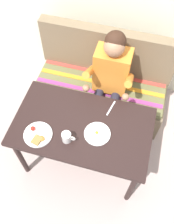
{
  "coord_description": "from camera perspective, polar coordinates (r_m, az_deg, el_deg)",
  "views": [
    {
      "loc": [
        0.33,
        -1.03,
        2.63
      ],
      "look_at": [
        0.0,
        0.15,
        0.72
      ],
      "focal_mm": 40.67,
      "sensor_mm": 36.0,
      "label": 1
    }
  ],
  "objects": [
    {
      "name": "person",
      "position": [
        2.5,
        5.21,
        7.87
      ],
      "size": [
        0.45,
        0.61,
        1.21
      ],
      "color": "orange",
      "rests_on": "ground"
    },
    {
      "name": "fork",
      "position": [
        2.29,
        5.41,
        0.87
      ],
      "size": [
        0.05,
        0.17,
        0.0
      ],
      "primitive_type": "cube",
      "rotation": [
        0.0,
        0.0,
        -0.22
      ],
      "color": "silver",
      "rests_on": "table"
    },
    {
      "name": "ground_plane",
      "position": [
        2.84,
        -0.83,
        -10.34
      ],
      "size": [
        8.0,
        8.0,
        0.0
      ],
      "primitive_type": "plane",
      "color": "#AB9791"
    },
    {
      "name": "plate_breakfast",
      "position": [
        2.17,
        -11.01,
        -5.08
      ],
      "size": [
        0.24,
        0.24,
        0.05
      ],
      "color": "white",
      "rests_on": "table"
    },
    {
      "name": "plate_eggs",
      "position": [
        2.14,
        2.32,
        -4.9
      ],
      "size": [
        0.22,
        0.22,
        0.04
      ],
      "color": "white",
      "rests_on": "table"
    },
    {
      "name": "table",
      "position": [
        2.26,
        -1.03,
        -4.07
      ],
      "size": [
        1.2,
        0.7,
        0.73
      ],
      "color": "black",
      "rests_on": "ground"
    },
    {
      "name": "couch",
      "position": [
        2.94,
        3.27,
        5.61
      ],
      "size": [
        1.44,
        0.56,
        1.0
      ],
      "color": "brown",
      "rests_on": "ground"
    },
    {
      "name": "coffee_mug",
      "position": [
        2.08,
        -4.57,
        -5.64
      ],
      "size": [
        0.12,
        0.08,
        0.09
      ],
      "color": "white",
      "rests_on": "table"
    }
  ]
}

